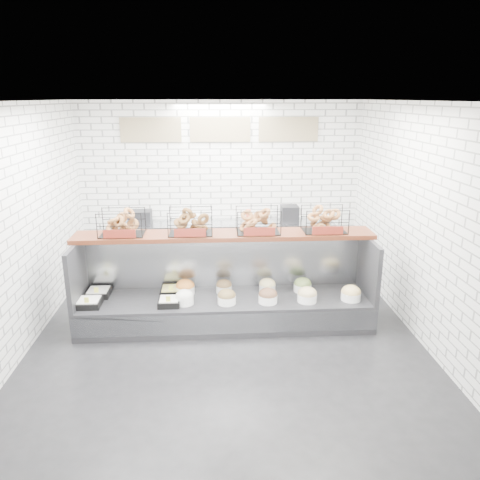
{
  "coord_description": "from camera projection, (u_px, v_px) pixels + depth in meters",
  "views": [
    {
      "loc": [
        -0.16,
        -5.63,
        3.05
      ],
      "look_at": [
        0.21,
        0.45,
        1.18
      ],
      "focal_mm": 35.0,
      "sensor_mm": 36.0,
      "label": 1
    }
  ],
  "objects": [
    {
      "name": "bagel_shelf",
      "position": [
        224.0,
        224.0,
        6.36
      ],
      "size": [
        4.1,
        0.5,
        0.4
      ],
      "color": "#3D180D",
      "rests_on": "display_case"
    },
    {
      "name": "ground",
      "position": [
        227.0,
        334.0,
        6.27
      ],
      "size": [
        5.5,
        5.5,
        0.0
      ],
      "primitive_type": "plane",
      "color": "black",
      "rests_on": "ground"
    },
    {
      "name": "room_shell",
      "position": [
        224.0,
        174.0,
        6.24
      ],
      "size": [
        5.02,
        5.51,
        3.01
      ],
      "color": "white",
      "rests_on": "ground"
    },
    {
      "name": "display_case",
      "position": [
        226.0,
        301.0,
        6.5
      ],
      "size": [
        4.0,
        0.9,
        1.2
      ],
      "color": "black",
      "rests_on": "ground"
    },
    {
      "name": "prep_counter",
      "position": [
        221.0,
        246.0,
        8.45
      ],
      "size": [
        4.0,
        0.6,
        1.2
      ],
      "color": "#93969B",
      "rests_on": "ground"
    }
  ]
}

